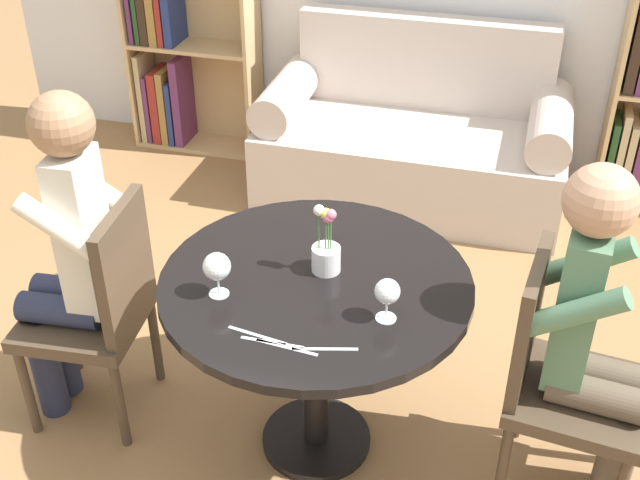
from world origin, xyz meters
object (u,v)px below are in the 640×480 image
wine_glass_left (217,268)px  wine_glass_right (387,293)px  chair_right (558,374)px  flower_vase (326,250)px  chair_left (101,305)px  person_right (596,338)px  person_left (68,256)px  bookshelf_left (179,48)px  couch (413,142)px

wine_glass_left → wine_glass_right: bearing=2.3°
wine_glass_right → chair_right: bearing=18.4°
wine_glass_left → flower_vase: bearing=36.9°
chair_left → person_right: 1.68m
person_left → chair_left: bearing=93.6°
wine_glass_left → wine_glass_right: wine_glass_left is taller
bookshelf_left → flower_vase: (1.49, -2.15, 0.22)m
flower_vase → chair_right: bearing=-1.2°
chair_right → wine_glass_left: 1.14m
couch → chair_left: (-0.79, -1.97, 0.18)m
bookshelf_left → couch: bearing=-10.2°
chair_left → person_left: size_ratio=0.69×
wine_glass_left → couch: bearing=82.7°
bookshelf_left → wine_glass_left: (1.21, -2.36, 0.24)m
wine_glass_left → flower_vase: 0.36m
chair_right → person_right: person_right is taller
couch → wine_glass_left: (-0.27, -2.10, 0.53)m
chair_left → flower_vase: size_ratio=3.70×
couch → chair_left: 2.13m
couch → person_right: 2.14m
person_right → flower_vase: 0.87m
couch → wine_glass_right: size_ratio=11.46×
chair_right → person_left: 1.69m
person_right → flower_vase: person_right is taller
chair_right → wine_glass_right: chair_right is taller
couch → flower_vase: flower_vase is taller
wine_glass_right → flower_vase: size_ratio=0.58×
person_right → flower_vase: (-0.86, 0.03, 0.14)m
bookshelf_left → chair_right: bookshelf_left is taller
chair_right → flower_vase: size_ratio=3.70×
flower_vase → chair_left: bearing=-173.8°
person_right → wine_glass_left: 1.18m
person_left → wine_glass_left: size_ratio=8.70×
person_left → wine_glass_right: (1.14, -0.09, 0.14)m
couch → person_right: person_right is taller
wine_glass_left → flower_vase: size_ratio=0.62×
wine_glass_right → flower_vase: flower_vase is taller
chair_left → person_right: (1.67, 0.06, 0.18)m
person_left → wine_glass_left: (0.61, -0.11, 0.14)m
bookshelf_left → wine_glass_right: bookshelf_left is taller
wine_glass_right → bookshelf_left: bearing=126.5°
wine_glass_left → person_right: bearing=9.1°
couch → chair_right: bearing=-67.3°
chair_right → wine_glass_right: bearing=114.7°
couch → flower_vase: 1.95m
chair_left → chair_right: 1.59m
couch → person_left: (-0.88, -1.98, 0.39)m
chair_right → wine_glass_right: size_ratio=6.37×
wine_glass_right → wine_glass_left: bearing=-177.7°
couch → person_right: size_ratio=1.29×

